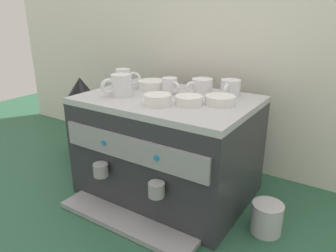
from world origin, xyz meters
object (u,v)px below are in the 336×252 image
(espresso_machine, at_px, (167,147))
(ceramic_bowl_1, at_px, (157,100))
(ceramic_cup_2, at_px, (124,79))
(ceramic_cup_4, at_px, (230,88))
(milk_pitcher, at_px, (267,218))
(ceramic_bowl_2, at_px, (220,100))
(coffee_grinder, at_px, (83,118))
(ceramic_cup_3, at_px, (201,87))
(ceramic_bowl_3, at_px, (152,85))
(ceramic_cup_0, at_px, (120,85))
(ceramic_bowl_0, at_px, (189,100))
(ceramic_cup_1, at_px, (170,86))

(espresso_machine, distance_m, ceramic_bowl_1, 0.25)
(ceramic_cup_2, xyz_separation_m, ceramic_cup_4, (0.43, 0.13, -0.01))
(ceramic_cup_2, relative_size, milk_pitcher, 0.85)
(ceramic_bowl_2, bearing_deg, milk_pitcher, -15.56)
(espresso_machine, xyz_separation_m, ceramic_cup_4, (0.19, 0.16, 0.24))
(ceramic_cup_2, bearing_deg, ceramic_bowl_1, -26.38)
(ceramic_bowl_2, relative_size, coffee_grinder, 0.26)
(ceramic_cup_3, bearing_deg, ceramic_bowl_1, -105.41)
(ceramic_bowl_3, bearing_deg, coffee_grinder, -177.56)
(milk_pitcher, bearing_deg, coffee_grinder, 174.30)
(coffee_grinder, bearing_deg, ceramic_cup_0, -19.30)
(coffee_grinder, bearing_deg, ceramic_bowl_0, -8.71)
(ceramic_bowl_1, xyz_separation_m, coffee_grinder, (-0.59, 0.17, -0.22))
(ceramic_cup_1, bearing_deg, coffee_grinder, 179.98)
(ceramic_bowl_2, relative_size, milk_pitcher, 0.98)
(ceramic_cup_1, relative_size, ceramic_bowl_3, 0.79)
(ceramic_cup_2, height_order, ceramic_bowl_3, ceramic_cup_2)
(espresso_machine, distance_m, milk_pitcher, 0.47)
(ceramic_cup_1, distance_m, ceramic_cup_4, 0.24)
(ceramic_bowl_1, bearing_deg, espresso_machine, 103.94)
(ceramic_bowl_1, distance_m, ceramic_bowl_3, 0.24)
(espresso_machine, relative_size, ceramic_cup_0, 5.60)
(coffee_grinder, bearing_deg, ceramic_cup_1, -0.02)
(ceramic_cup_1, height_order, ceramic_bowl_0, ceramic_cup_1)
(ceramic_bowl_3, xyz_separation_m, coffee_grinder, (-0.43, -0.02, -0.22))
(ceramic_cup_2, height_order, ceramic_cup_4, ceramic_cup_2)
(ceramic_cup_1, xyz_separation_m, coffee_grinder, (-0.54, 0.00, -0.23))
(ceramic_cup_2, relative_size, coffee_grinder, 0.22)
(ceramic_cup_2, distance_m, milk_pitcher, 0.79)
(ceramic_cup_3, bearing_deg, coffee_grinder, -175.12)
(milk_pitcher, bearing_deg, ceramic_cup_4, 141.62)
(ceramic_cup_2, height_order, ceramic_bowl_2, ceramic_cup_2)
(ceramic_cup_1, height_order, ceramic_bowl_3, ceramic_cup_1)
(ceramic_bowl_0, relative_size, ceramic_bowl_1, 0.99)
(milk_pitcher, bearing_deg, espresso_machine, 174.94)
(ceramic_cup_3, bearing_deg, ceramic_bowl_2, -36.38)
(espresso_machine, height_order, ceramic_bowl_1, ceramic_bowl_1)
(ceramic_cup_1, height_order, ceramic_cup_4, same)
(ceramic_cup_1, xyz_separation_m, ceramic_cup_4, (0.22, 0.09, 0.00))
(ceramic_cup_0, bearing_deg, ceramic_cup_4, 32.16)
(milk_pitcher, bearing_deg, ceramic_bowl_3, 168.31)
(ceramic_cup_2, bearing_deg, ceramic_cup_1, 8.99)
(ceramic_cup_0, distance_m, ceramic_cup_4, 0.43)
(ceramic_cup_1, distance_m, ceramic_cup_2, 0.22)
(ceramic_cup_3, height_order, coffee_grinder, ceramic_cup_3)
(ceramic_cup_4, height_order, milk_pitcher, ceramic_cup_4)
(ceramic_cup_0, xyz_separation_m, ceramic_bowl_2, (0.39, 0.10, -0.03))
(ceramic_bowl_3, bearing_deg, milk_pitcher, -11.69)
(milk_pitcher, bearing_deg, ceramic_cup_2, 174.46)
(espresso_machine, distance_m, ceramic_bowl_3, 0.28)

